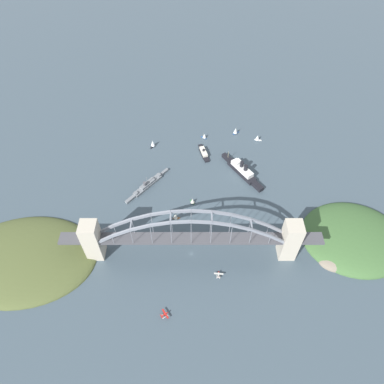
% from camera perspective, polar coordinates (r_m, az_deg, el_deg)
% --- Properties ---
extents(ground_plane, '(1400.00, 1400.00, 0.00)m').
position_cam_1_polar(ground_plane, '(375.36, -0.04, -10.09)').
color(ground_plane, '#3D4C56').
extents(harbor_arch_bridge, '(264.64, 17.54, 68.30)m').
position_cam_1_polar(harbor_arch_bridge, '(351.33, -0.04, -7.74)').
color(harbor_arch_bridge, '#BCB29E').
rests_on(harbor_arch_bridge, ground).
extents(headland_west_shore, '(152.99, 111.27, 19.90)m').
position_cam_1_polar(headland_west_shore, '(411.76, -26.03, -10.05)').
color(headland_west_shore, '#4C562D').
rests_on(headland_west_shore, ground).
extents(headland_east_shore, '(114.32, 99.89, 26.21)m').
position_cam_1_polar(headland_east_shore, '(423.37, 24.94, -7.13)').
color(headland_east_shore, '#3D6033').
rests_on(headland_east_shore, ground).
extents(ocean_liner, '(48.60, 67.24, 18.23)m').
position_cam_1_polar(ocean_liner, '(448.66, 8.34, 3.55)').
color(ocean_liner, black).
rests_on(ocean_liner, ground).
extents(naval_cruiser, '(49.93, 58.42, 15.91)m').
position_cam_1_polar(naval_cruiser, '(433.90, -7.26, 1.16)').
color(naval_cruiser, slate).
rests_on(naval_cruiser, ground).
extents(harbor_ferry_steamer, '(14.89, 34.87, 7.92)m').
position_cam_1_polar(harbor_ferry_steamer, '(472.29, 2.05, 6.49)').
color(harbor_ferry_steamer, black).
rests_on(harbor_ferry_steamer, ground).
extents(seaplane_taxiing_near_bridge, '(9.57, 7.07, 4.87)m').
position_cam_1_polar(seaplane_taxiing_near_bridge, '(362.10, 4.48, -13.45)').
color(seaplane_taxiing_near_bridge, '#B7B7B2').
rests_on(seaplane_taxiing_near_bridge, ground).
extents(seaplane_second_in_formation, '(8.58, 9.62, 4.76)m').
position_cam_1_polar(seaplane_second_in_formation, '(345.36, -4.45, -19.46)').
color(seaplane_second_in_formation, '#B7B7B2').
rests_on(seaplane_second_in_formation, ground).
extents(small_boat_0, '(9.51, 7.79, 11.10)m').
position_cam_1_polar(small_boat_0, '(506.25, 7.31, 9.95)').
color(small_boat_0, '#234C8C').
rests_on(small_boat_0, ground).
extents(small_boat_1, '(6.66, 8.14, 8.03)m').
position_cam_1_polar(small_boat_1, '(412.36, 0.20, -1.46)').
color(small_boat_1, '#2D6B3D').
rests_on(small_boat_1, ground).
extents(small_boat_2, '(8.56, 5.05, 9.62)m').
position_cam_1_polar(small_boat_2, '(397.89, -2.63, -3.99)').
color(small_boat_2, brown).
rests_on(small_boat_2, ground).
extents(small_boat_3, '(10.30, 6.59, 9.59)m').
position_cam_1_polar(small_boat_3, '(500.51, 10.86, 8.75)').
color(small_boat_3, silver).
rests_on(small_boat_3, ground).
extents(small_boat_4, '(8.38, 6.94, 8.41)m').
position_cam_1_polar(small_boat_4, '(496.03, 2.18, 9.20)').
color(small_boat_4, '#234C8C').
rests_on(small_boat_4, ground).
extents(small_boat_5, '(7.72, 9.58, 11.70)m').
position_cam_1_polar(small_boat_5, '(484.38, -6.34, 7.97)').
color(small_boat_5, black).
rests_on(small_boat_5, ground).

